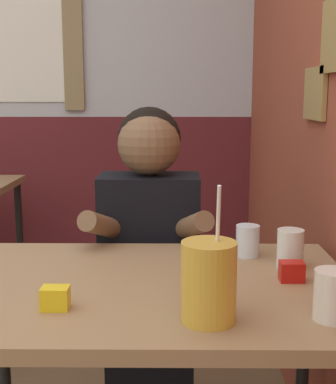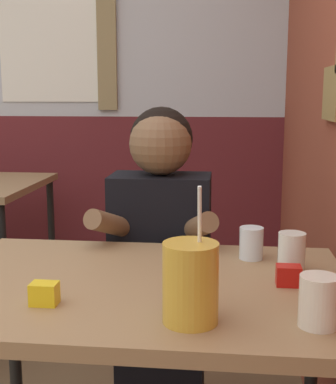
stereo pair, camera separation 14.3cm
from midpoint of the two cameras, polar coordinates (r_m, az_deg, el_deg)
brick_wall_right at (r=2.17m, az=18.77°, el=12.81°), size 0.08×4.50×2.70m
back_wall at (r=3.50m, az=-7.59°, el=12.23°), size 5.47×0.09×2.70m
main_table at (r=1.38m, az=0.26°, el=-12.60°), size 1.04×0.71×0.78m
person_seated at (r=1.88m, az=1.41°, el=-8.16°), size 0.42×0.41×1.20m
cocktail_pitcher at (r=1.11m, az=6.18°, el=-9.65°), size 0.11×0.11×0.29m
glass_center at (r=1.47m, az=15.81°, el=-6.24°), size 0.07×0.07×0.10m
glass_far_side at (r=1.15m, az=19.29°, el=-11.02°), size 0.08×0.08×0.11m
glass_by_brick at (r=1.55m, az=11.51°, el=-5.39°), size 0.07×0.07×0.09m
condiment_ketchup at (r=1.37m, az=15.71°, el=-8.62°), size 0.06×0.04×0.05m
condiment_mustard at (r=1.22m, az=-9.77°, el=-10.70°), size 0.06×0.04×0.05m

